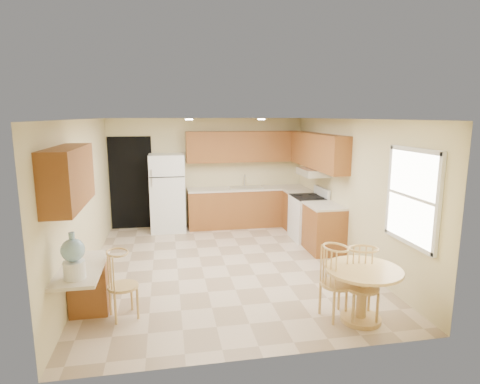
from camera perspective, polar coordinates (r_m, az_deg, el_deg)
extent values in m
plane|color=#CBB293|center=(7.07, -2.06, -10.38)|extent=(5.50, 5.50, 0.00)
cube|color=white|center=(6.59, -2.21, 10.32)|extent=(4.50, 5.50, 0.02)
cube|color=beige|center=(9.41, -4.59, 2.81)|extent=(4.50, 0.02, 2.50)
cube|color=beige|center=(4.11, 3.54, -7.75)|extent=(4.50, 0.02, 2.50)
cube|color=beige|center=(6.78, -21.31, -1.04)|extent=(0.02, 5.50, 2.50)
cube|color=beige|center=(7.39, 15.41, 0.24)|extent=(0.02, 5.50, 2.50)
cube|color=black|center=(9.41, -15.21, 1.23)|extent=(0.90, 0.02, 2.10)
cube|color=#945625|center=(9.40, 1.00, -2.22)|extent=(2.75, 0.60, 0.87)
cube|color=beige|center=(9.31, 1.01, 0.51)|extent=(2.75, 0.63, 0.04)
cube|color=#945625|center=(9.12, 8.39, -2.75)|extent=(0.60, 0.59, 0.87)
cube|color=beige|center=(9.02, 8.47, 0.06)|extent=(0.63, 0.59, 0.04)
cube|color=#945625|center=(7.80, 11.84, -5.19)|extent=(0.60, 0.80, 0.87)
cube|color=beige|center=(7.69, 11.97, -1.93)|extent=(0.63, 0.80, 0.04)
cube|color=#945625|center=(9.32, 0.86, 6.47)|extent=(2.75, 0.33, 0.70)
cube|color=#945625|center=(8.34, 10.97, 5.77)|extent=(0.33, 2.42, 0.70)
cube|color=#945625|center=(5.10, -23.20, 1.98)|extent=(0.33, 1.40, 0.70)
cube|color=silver|center=(9.30, 0.85, 0.64)|extent=(0.78, 0.44, 0.01)
cube|color=silver|center=(8.33, 10.39, 2.80)|extent=(0.50, 0.76, 0.14)
cube|color=#945625|center=(5.74, -20.62, -12.39)|extent=(0.48, 0.42, 0.72)
cube|color=beige|center=(5.26, -21.62, -10.08)|extent=(0.50, 1.20, 0.04)
cube|color=white|center=(5.75, 23.34, -0.66)|extent=(0.05, 1.00, 1.20)
cube|color=white|center=(5.67, 23.73, 5.50)|extent=(0.05, 1.10, 0.06)
cube|color=white|center=(5.89, 22.81, -6.58)|extent=(0.05, 1.10, 0.06)
cube|color=white|center=(5.33, 26.39, -1.77)|extent=(0.05, 0.06, 1.28)
cube|color=white|center=(6.19, 20.56, 0.29)|extent=(0.05, 0.06, 1.28)
cylinder|color=white|center=(7.74, -7.25, 10.21)|extent=(0.14, 0.14, 0.02)
cylinder|color=white|center=(7.94, 3.05, 10.29)|extent=(0.14, 0.14, 0.02)
cube|color=white|center=(9.08, -10.29, -0.10)|extent=(0.76, 0.71, 1.72)
cube|color=black|center=(8.66, -10.36, 2.09)|extent=(0.75, 0.01, 0.02)
cube|color=silver|center=(8.67, -12.45, 1.34)|extent=(0.03, 0.03, 0.18)
cube|color=silver|center=(8.64, -12.51, 2.67)|extent=(0.03, 0.03, 0.14)
cube|color=white|center=(8.49, 9.67, -3.70)|extent=(0.65, 0.76, 0.90)
cube|color=black|center=(8.39, 9.76, -0.69)|extent=(0.64, 0.75, 0.02)
cube|color=white|center=(8.47, 11.56, 0.01)|extent=(0.06, 0.76, 0.18)
cylinder|color=#DDB46E|center=(5.54, 16.76, -16.86)|extent=(0.51, 0.51, 0.05)
cylinder|color=#DDB46E|center=(5.40, 16.94, -13.90)|extent=(0.13, 0.13, 0.63)
cylinder|color=#DDB46E|center=(5.27, 17.15, -10.53)|extent=(0.95, 0.95, 0.04)
cylinder|color=#DDB46E|center=(5.37, 13.66, -12.62)|extent=(0.42, 0.42, 0.04)
cylinder|color=#DDB46E|center=(5.53, 11.45, -14.34)|extent=(0.04, 0.04, 0.45)
cylinder|color=#DDB46E|center=(5.65, 14.35, -13.95)|extent=(0.04, 0.04, 0.45)
cylinder|color=#DDB46E|center=(5.29, 12.69, -15.64)|extent=(0.04, 0.04, 0.45)
cylinder|color=#DDB46E|center=(5.40, 15.71, -15.19)|extent=(0.04, 0.04, 0.45)
cylinder|color=#DDB46E|center=(5.36, 17.00, -12.90)|extent=(0.41, 0.41, 0.04)
cylinder|color=#DDB46E|center=(5.51, 14.73, -14.64)|extent=(0.04, 0.04, 0.44)
cylinder|color=#DDB46E|center=(5.63, 17.55, -14.20)|extent=(0.04, 0.04, 0.44)
cylinder|color=#DDB46E|center=(5.27, 16.15, -15.93)|extent=(0.04, 0.04, 0.44)
cylinder|color=#DDB46E|center=(5.40, 19.06, -15.43)|extent=(0.04, 0.04, 0.44)
cylinder|color=#DDB46E|center=(5.45, -16.31, -12.76)|extent=(0.39, 0.39, 0.04)
cylinder|color=#DDB46E|center=(5.67, -17.49, -14.15)|extent=(0.03, 0.03, 0.42)
cylinder|color=#DDB46E|center=(5.64, -14.60, -14.13)|extent=(0.03, 0.03, 0.42)
cylinder|color=#DDB46E|center=(5.42, -17.85, -15.38)|extent=(0.03, 0.03, 0.42)
cylinder|color=#DDB46E|center=(5.39, -14.81, -15.37)|extent=(0.03, 0.03, 0.42)
cylinder|color=white|center=(4.90, -22.49, -10.17)|extent=(0.24, 0.24, 0.20)
sphere|color=#84B2CD|center=(4.82, -22.68, -7.62)|extent=(0.26, 0.26, 0.26)
cylinder|color=#84B2CD|center=(4.78, -22.83, -5.74)|extent=(0.06, 0.06, 0.07)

